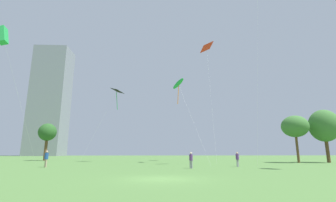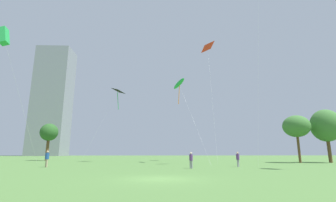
{
  "view_description": "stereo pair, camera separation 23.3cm",
  "coord_description": "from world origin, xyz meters",
  "px_view_note": "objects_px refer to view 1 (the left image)",
  "views": [
    {
      "loc": [
        -0.66,
        -15.57,
        1.58
      ],
      "look_at": [
        1.06,
        9.81,
        7.08
      ],
      "focal_mm": 25.7,
      "sensor_mm": 36.0,
      "label": 1
    },
    {
      "loc": [
        -0.42,
        -15.59,
        1.58
      ],
      "look_at": [
        1.06,
        9.81,
        7.08
      ],
      "focal_mm": 25.7,
      "sensor_mm": 36.0,
      "label": 2
    }
  ],
  "objects_px": {
    "person_standing_1": "(46,158)",
    "distant_highrise_0": "(50,101)",
    "park_tree_0": "(47,133)",
    "kite_flying_0": "(2,35)",
    "kite_flying_3": "(117,92)",
    "kite_flying_1": "(178,84)",
    "kite_flying_4": "(207,47)",
    "park_tree_1": "(324,126)",
    "park_tree_2": "(295,127)",
    "person_standing_0": "(237,158)",
    "person_standing_2": "(191,159)"
  },
  "relations": [
    {
      "from": "distant_highrise_0",
      "to": "kite_flying_0",
      "type": "bearing_deg",
      "value": -68.85
    },
    {
      "from": "person_standing_0",
      "to": "park_tree_2",
      "type": "bearing_deg",
      "value": 178.85
    },
    {
      "from": "kite_flying_4",
      "to": "park_tree_0",
      "type": "bearing_deg",
      "value": 169.18
    },
    {
      "from": "kite_flying_3",
      "to": "park_tree_1",
      "type": "bearing_deg",
      "value": -9.61
    },
    {
      "from": "distant_highrise_0",
      "to": "person_standing_0",
      "type": "bearing_deg",
      "value": -56.82
    },
    {
      "from": "kite_flying_4",
      "to": "distant_highrise_0",
      "type": "xyz_separation_m",
      "value": [
        -69.29,
        90.68,
        7.13
      ]
    },
    {
      "from": "kite_flying_0",
      "to": "distant_highrise_0",
      "type": "bearing_deg",
      "value": 109.83
    },
    {
      "from": "person_standing_2",
      "to": "person_standing_0",
      "type": "bearing_deg",
      "value": -138.02
    },
    {
      "from": "kite_flying_0",
      "to": "park_tree_0",
      "type": "bearing_deg",
      "value": 98.79
    },
    {
      "from": "kite_flying_3",
      "to": "kite_flying_4",
      "type": "distance_m",
      "value": 21.06
    },
    {
      "from": "distant_highrise_0",
      "to": "person_standing_2",
      "type": "bearing_deg",
      "value": -59.72
    },
    {
      "from": "kite_flying_1",
      "to": "park_tree_0",
      "type": "relative_size",
      "value": 1.8
    },
    {
      "from": "person_standing_1",
      "to": "kite_flying_0",
      "type": "bearing_deg",
      "value": -138.4
    },
    {
      "from": "person_standing_0",
      "to": "park_tree_2",
      "type": "height_order",
      "value": "park_tree_2"
    },
    {
      "from": "person_standing_2",
      "to": "park_tree_1",
      "type": "height_order",
      "value": "park_tree_1"
    },
    {
      "from": "kite_flying_3",
      "to": "kite_flying_0",
      "type": "bearing_deg",
      "value": -125.42
    },
    {
      "from": "park_tree_0",
      "to": "person_standing_2",
      "type": "bearing_deg",
      "value": -46.45
    },
    {
      "from": "kite_flying_3",
      "to": "park_tree_2",
      "type": "bearing_deg",
      "value": -11.4
    },
    {
      "from": "kite_flying_4",
      "to": "person_standing_1",
      "type": "bearing_deg",
      "value": -141.9
    },
    {
      "from": "person_standing_1",
      "to": "park_tree_2",
      "type": "bearing_deg",
      "value": 55.18
    },
    {
      "from": "park_tree_1",
      "to": "park_tree_2",
      "type": "bearing_deg",
      "value": -178.88
    },
    {
      "from": "park_tree_0",
      "to": "distant_highrise_0",
      "type": "xyz_separation_m",
      "value": [
        -35.5,
        84.22,
        24.87
      ]
    },
    {
      "from": "park_tree_0",
      "to": "kite_flying_0",
      "type": "bearing_deg",
      "value": -81.21
    },
    {
      "from": "person_standing_2",
      "to": "park_tree_0",
      "type": "height_order",
      "value": "park_tree_0"
    },
    {
      "from": "kite_flying_1",
      "to": "park_tree_2",
      "type": "xyz_separation_m",
      "value": [
        19.58,
        -1.15,
        -7.41
      ]
    },
    {
      "from": "kite_flying_1",
      "to": "distant_highrise_0",
      "type": "relative_size",
      "value": 0.23
    },
    {
      "from": "kite_flying_0",
      "to": "person_standing_0",
      "type": "bearing_deg",
      "value": -0.34
    },
    {
      "from": "person_standing_1",
      "to": "park_tree_1",
      "type": "xyz_separation_m",
      "value": [
        41.15,
        10.25,
        5.04
      ]
    },
    {
      "from": "person_standing_0",
      "to": "person_standing_2",
      "type": "bearing_deg",
      "value": -13.48
    },
    {
      "from": "park_tree_0",
      "to": "distant_highrise_0",
      "type": "relative_size",
      "value": 0.13
    },
    {
      "from": "person_standing_2",
      "to": "kite_flying_1",
      "type": "xyz_separation_m",
      "value": [
        0.34,
        14.45,
        12.38
      ]
    },
    {
      "from": "park_tree_1",
      "to": "park_tree_2",
      "type": "xyz_separation_m",
      "value": [
        -5.25,
        -0.1,
        -0.17
      ]
    },
    {
      "from": "person_standing_1",
      "to": "park_tree_0",
      "type": "relative_size",
      "value": 0.23
    },
    {
      "from": "person_standing_1",
      "to": "distant_highrise_0",
      "type": "xyz_separation_m",
      "value": [
        -46.01,
        108.93,
        29.66
      ]
    },
    {
      "from": "person_standing_0",
      "to": "distant_highrise_0",
      "type": "height_order",
      "value": "distant_highrise_0"
    },
    {
      "from": "kite_flying_4",
      "to": "park_tree_0",
      "type": "xyz_separation_m",
      "value": [
        -33.79,
        6.46,
        -17.74
      ]
    },
    {
      "from": "person_standing_1",
      "to": "park_tree_2",
      "type": "xyz_separation_m",
      "value": [
        35.9,
        10.15,
        4.86
      ]
    },
    {
      "from": "park_tree_0",
      "to": "park_tree_2",
      "type": "xyz_separation_m",
      "value": [
        46.41,
        -14.56,
        0.08
      ]
    },
    {
      "from": "kite_flying_0",
      "to": "kite_flying_3",
      "type": "bearing_deg",
      "value": 54.58
    },
    {
      "from": "kite_flying_0",
      "to": "kite_flying_1",
      "type": "bearing_deg",
      "value": 26.7
    },
    {
      "from": "kite_flying_4",
      "to": "park_tree_1",
      "type": "distance_m",
      "value": 26.26
    },
    {
      "from": "kite_flying_1",
      "to": "distant_highrise_0",
      "type": "bearing_deg",
      "value": 122.56
    },
    {
      "from": "kite_flying_3",
      "to": "distant_highrise_0",
      "type": "xyz_separation_m",
      "value": [
        -51.17,
        92.58,
        17.7
      ]
    },
    {
      "from": "park_tree_0",
      "to": "person_standing_0",
      "type": "bearing_deg",
      "value": -37.79
    },
    {
      "from": "kite_flying_0",
      "to": "distant_highrise_0",
      "type": "xyz_separation_m",
      "value": [
        -39.36,
        109.18,
        14.99
      ]
    },
    {
      "from": "person_standing_2",
      "to": "kite_flying_1",
      "type": "bearing_deg",
      "value": -74.11
    },
    {
      "from": "distant_highrise_0",
      "to": "kite_flying_1",
      "type": "bearing_deg",
      "value": -56.11
    },
    {
      "from": "person_standing_0",
      "to": "kite_flying_4",
      "type": "xyz_separation_m",
      "value": [
        1.37,
        18.67,
        22.61
      ]
    },
    {
      "from": "park_tree_2",
      "to": "distant_highrise_0",
      "type": "relative_size",
      "value": 0.13
    },
    {
      "from": "person_standing_1",
      "to": "park_tree_2",
      "type": "height_order",
      "value": "park_tree_2"
    }
  ]
}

